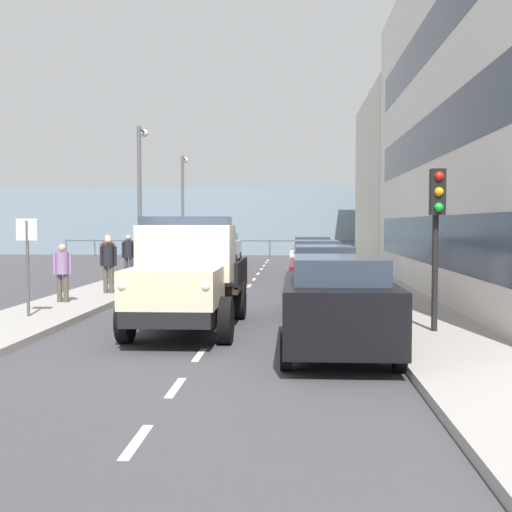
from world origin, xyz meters
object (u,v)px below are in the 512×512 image
car_silver_oppositeside_2 (223,248)px  pedestrian_strolling (63,268)px  car_white_kerbside_2 (316,264)px  lamp_post_far (183,199)px  car_maroon_kerbside_1 (323,277)px  lamp_post_promenade (140,187)px  car_black_kerbside_near (337,304)px  pedestrian_by_lamp (128,253)px  car_grey_kerbside_3 (312,256)px  truck_vintage_cream (187,276)px  car_red_oppositeside_1 (211,252)px  pedestrian_with_bag (108,260)px  pedestrian_couple_b (108,255)px  traffic_light_near (437,214)px  car_teal_oppositeside_0 (189,260)px  pedestrian_in_dark_coat (146,249)px  street_sign (27,250)px

car_silver_oppositeside_2 → pedestrian_strolling: size_ratio=2.82×
car_white_kerbside_2 → lamp_post_far: lamp_post_far is taller
car_maroon_kerbside_1 → lamp_post_promenade: size_ratio=0.69×
car_black_kerbside_near → lamp_post_far: lamp_post_far is taller
car_black_kerbside_near → pedestrian_by_lamp: pedestrian_by_lamp is taller
car_white_kerbside_2 → car_grey_kerbside_3: 5.76m
truck_vintage_cream → pedestrian_by_lamp: truck_vintage_cream is taller
car_maroon_kerbside_1 → car_red_oppositeside_1: same height
car_white_kerbside_2 → lamp_post_far: (6.69, -12.20, 2.72)m
truck_vintage_cream → car_maroon_kerbside_1: 4.49m
pedestrian_with_bag → pedestrian_couple_b: (0.85, -2.85, 0.01)m
traffic_light_near → car_black_kerbside_near: bearing=38.8°
car_red_oppositeside_1 → pedestrian_with_bag: 11.86m
car_white_kerbside_2 → pedestrian_with_bag: size_ratio=2.20×
car_teal_oppositeside_0 → pedestrian_in_dark_coat: pedestrian_in_dark_coat is taller
pedestrian_strolling → pedestrian_by_lamp: bearing=-89.2°
truck_vintage_cream → pedestrian_with_bag: (3.44, -6.04, -0.01)m
car_maroon_kerbside_1 → street_sign: (6.87, 2.28, 0.79)m
car_teal_oppositeside_0 → traffic_light_near: bearing=120.3°
pedestrian_with_bag → pedestrian_couple_b: size_ratio=0.99×
pedestrian_strolling → pedestrian_couple_b: bearing=-87.0°
pedestrian_in_dark_coat → street_sign: size_ratio=0.80×
pedestrian_by_lamp → street_sign: 10.09m
car_grey_kerbside_3 → car_silver_oppositeside_2: (4.79, -8.73, 0.00)m
car_white_kerbside_2 → car_grey_kerbside_3: (-0.00, -5.76, -0.00)m
car_silver_oppositeside_2 → pedestrian_by_lamp: bearing=78.9°
street_sign → pedestrian_by_lamp: bearing=-88.5°
pedestrian_couple_b → pedestrian_in_dark_coat: pedestrian_in_dark_coat is taller
truck_vintage_cream → car_teal_oppositeside_0: (1.78, -11.10, -0.28)m
car_white_kerbside_2 → car_grey_kerbside_3: bearing=-90.0°
lamp_post_promenade → car_red_oppositeside_1: bearing=-108.1°
car_white_kerbside_2 → car_silver_oppositeside_2: size_ratio=0.86×
car_teal_oppositeside_0 → pedestrian_couple_b: (2.51, 2.22, 0.28)m
car_teal_oppositeside_0 → pedestrian_strolling: pedestrian_strolling is taller
car_maroon_kerbside_1 → car_white_kerbside_2: bearing=-90.0°
car_teal_oppositeside_0 → pedestrian_couple_b: size_ratio=2.55×
car_teal_oppositeside_0 → pedestrian_in_dark_coat: 3.03m
truck_vintage_cream → lamp_post_far: bearing=-80.0°
car_grey_kerbside_3 → pedestrian_in_dark_coat: pedestrian_in_dark_coat is taller
traffic_light_near → lamp_post_far: size_ratio=0.56×
car_red_oppositeside_1 → traffic_light_near: (-6.83, 18.35, 1.58)m
pedestrian_couple_b → lamp_post_far: size_ratio=0.30×
pedestrian_by_lamp → street_sign: street_sign is taller
car_white_kerbside_2 → car_red_oppositeside_1: size_ratio=0.98×
car_red_oppositeside_1 → traffic_light_near: bearing=110.4°
car_white_kerbside_2 → pedestrian_strolling: bearing=35.2°
car_black_kerbside_near → street_sign: size_ratio=1.83×
truck_vintage_cream → lamp_post_promenade: (3.78, -11.68, 2.54)m
car_red_oppositeside_1 → lamp_post_far: bearing=-58.5°
car_red_oppositeside_1 → truck_vintage_cream: bearing=95.7°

